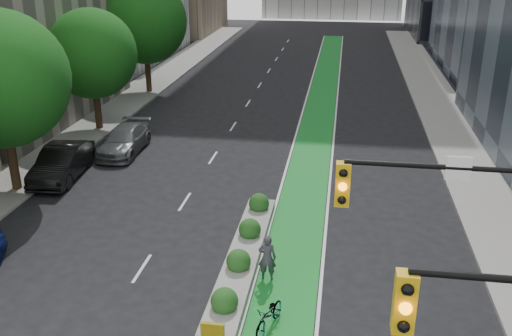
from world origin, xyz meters
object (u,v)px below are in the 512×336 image
(parked_car_left_mid, at_px, (62,163))
(parked_car_left_far, at_px, (124,140))
(median_planter, at_px, (244,254))
(bicycle, at_px, (269,315))
(cyclist, at_px, (267,258))

(parked_car_left_mid, height_order, parked_car_left_far, parked_car_left_mid)
(parked_car_left_far, bearing_deg, parked_car_left_mid, -113.59)
(median_planter, relative_size, parked_car_left_mid, 1.98)
(median_planter, xyz_separation_m, parked_car_left_far, (-8.97, 11.09, 0.36))
(median_planter, bearing_deg, parked_car_left_far, 128.98)
(bicycle, distance_m, cyclist, 2.85)
(cyclist, bearing_deg, parked_car_left_far, -50.68)
(bicycle, relative_size, parked_car_left_mid, 0.35)
(parked_car_left_mid, xyz_separation_m, parked_car_left_far, (1.73, 4.25, -0.12))
(median_planter, distance_m, bicycle, 4.10)
(cyclist, distance_m, parked_car_left_mid, 14.14)
(median_planter, bearing_deg, parked_car_left_mid, 147.43)
(bicycle, distance_m, parked_car_left_far, 18.22)
(cyclist, bearing_deg, parked_car_left_mid, -34.07)
(cyclist, relative_size, parked_car_left_mid, 0.34)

